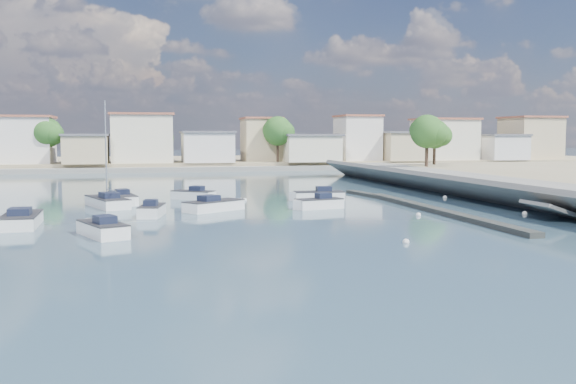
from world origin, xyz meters
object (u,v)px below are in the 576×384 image
at_px(motorboat_a, 101,229).
at_px(motorboat_h, 216,206).
at_px(motorboat_e, 22,220).
at_px(motorboat_c, 316,196).
at_px(motorboat_d, 317,204).
at_px(motorboat_b, 152,211).
at_px(sailboat, 106,202).
at_px(motorboat_g, 124,200).
at_px(motorboat_f, 191,195).

distance_m(motorboat_a, motorboat_h, 13.89).
relative_size(motorboat_a, motorboat_e, 0.80).
bearing_deg(motorboat_c, motorboat_d, -105.01).
xyz_separation_m(motorboat_b, sailboat, (-3.66, 7.17, 0.03)).
relative_size(motorboat_e, motorboat_h, 1.19).
bearing_deg(motorboat_d, motorboat_h, 176.08).
relative_size(motorboat_c, motorboat_e, 0.83).
height_order(motorboat_a, motorboat_g, same).
relative_size(motorboat_e, motorboat_g, 1.16).
bearing_deg(motorboat_h, motorboat_c, 31.81).
bearing_deg(motorboat_f, motorboat_c, -17.15).
relative_size(motorboat_a, motorboat_c, 0.96).
bearing_deg(motorboat_g, motorboat_a, -92.76).
relative_size(motorboat_d, motorboat_e, 0.71).
height_order(motorboat_e, sailboat, sailboat).
relative_size(motorboat_c, motorboat_d, 1.18).
bearing_deg(motorboat_h, sailboat, 150.84).
bearing_deg(motorboat_g, motorboat_b, -75.61).
distance_m(motorboat_b, motorboat_h, 5.52).
distance_m(motorboat_b, motorboat_c, 17.12).
bearing_deg(motorboat_c, motorboat_b, -150.33).
distance_m(motorboat_c, motorboat_f, 11.65).
relative_size(motorboat_b, motorboat_e, 0.69).
relative_size(motorboat_b, motorboat_g, 0.80).
bearing_deg(motorboat_b, motorboat_g, 104.39).
distance_m(motorboat_d, motorboat_f, 13.77).
xyz_separation_m(motorboat_c, motorboat_g, (-17.14, 0.33, 0.00)).
distance_m(motorboat_e, sailboat, 11.65).
bearing_deg(motorboat_a, motorboat_f, 71.78).
distance_m(motorboat_c, sailboat, 18.58).
bearing_deg(motorboat_e, sailboat, 65.77).
xyz_separation_m(motorboat_d, sailboat, (-16.74, 5.38, 0.03)).
height_order(motorboat_c, motorboat_h, same).
height_order(motorboat_d, motorboat_g, same).
xyz_separation_m(motorboat_d, motorboat_f, (-9.34, 10.12, 0.00)).
bearing_deg(motorboat_a, motorboat_d, 33.51).
xyz_separation_m(motorboat_f, motorboat_g, (-6.00, -3.10, 0.00)).
bearing_deg(motorboat_a, sailboat, 91.93).
relative_size(motorboat_b, motorboat_c, 0.82).
bearing_deg(motorboat_e, motorboat_d, 13.69).
relative_size(motorboat_a, sailboat, 0.55).
xyz_separation_m(motorboat_c, motorboat_f, (-11.13, 3.44, -0.00)).
xyz_separation_m(motorboat_e, motorboat_f, (12.18, 15.36, -0.00)).
distance_m(motorboat_g, sailboat, 2.15).
bearing_deg(motorboat_c, motorboat_e, -152.91).
bearing_deg(motorboat_c, motorboat_g, 178.89).
xyz_separation_m(motorboat_b, motorboat_h, (4.99, 2.35, 0.00)).
relative_size(motorboat_a, motorboat_f, 1.18).
relative_size(motorboat_a, motorboat_h, 0.96).
distance_m(motorboat_f, motorboat_g, 6.76).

